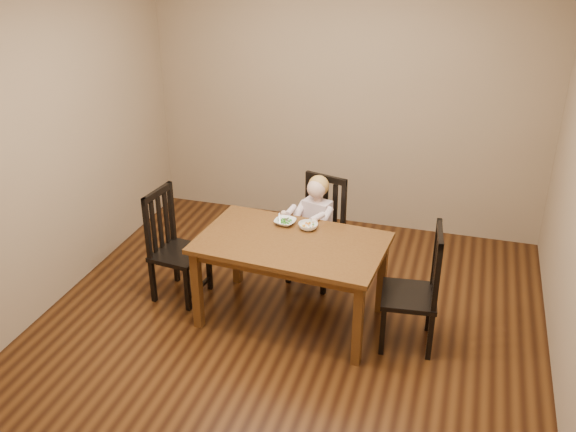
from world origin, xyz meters
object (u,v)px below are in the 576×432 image
(chair_right, at_px, (416,290))
(dining_table, at_px, (291,250))
(chair_child, at_px, (318,232))
(chair_left, at_px, (174,247))
(toddler, at_px, (316,220))
(bowl_peas, at_px, (285,222))
(bowl_veg, at_px, (308,226))

(chair_right, bearing_deg, dining_table, 81.49)
(dining_table, relative_size, chair_child, 1.57)
(chair_right, bearing_deg, chair_child, 45.83)
(chair_left, xyz_separation_m, chair_right, (2.04, -0.11, 0.01))
(chair_child, bearing_deg, chair_left, 44.24)
(chair_right, height_order, toddler, chair_right)
(dining_table, xyz_separation_m, chair_left, (-1.05, 0.08, -0.17))
(dining_table, xyz_separation_m, bowl_peas, (-0.13, 0.26, 0.10))
(chair_child, xyz_separation_m, toddler, (-0.01, -0.05, 0.14))
(chair_right, distance_m, bowl_peas, 1.18)
(chair_child, relative_size, bowl_peas, 5.68)
(toddler, bearing_deg, bowl_peas, 81.91)
(bowl_peas, bearing_deg, chair_child, 67.85)
(bowl_veg, bearing_deg, toddler, 95.20)
(bowl_peas, bearing_deg, chair_right, -15.15)
(chair_left, distance_m, chair_right, 2.04)
(dining_table, xyz_separation_m, chair_child, (0.05, 0.69, -0.18))
(bowl_peas, bearing_deg, chair_left, -168.57)
(chair_child, relative_size, chair_left, 0.99)
(chair_right, bearing_deg, bowl_peas, 68.64)
(chair_child, relative_size, chair_right, 0.97)
(chair_child, height_order, bowl_veg, chair_child)
(chair_left, bearing_deg, bowl_veg, 105.07)
(toddler, height_order, bowl_peas, toddler)
(dining_table, distance_m, chair_child, 0.72)
(chair_left, bearing_deg, chair_right, 93.76)
(chair_child, distance_m, bowl_peas, 0.54)
(dining_table, distance_m, bowl_veg, 0.27)
(chair_child, height_order, bowl_peas, chair_child)
(bowl_veg, bearing_deg, chair_left, -171.92)
(chair_right, xyz_separation_m, bowl_veg, (-0.91, 0.27, 0.27))
(dining_table, bearing_deg, bowl_peas, 116.29)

